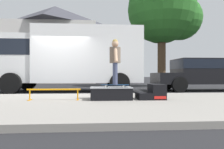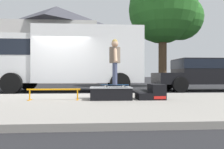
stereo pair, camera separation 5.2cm
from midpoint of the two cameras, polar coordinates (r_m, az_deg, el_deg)
The scene contains 11 objects.
ground_plane at distance 8.80m, azimuth -14.37°, elevation -5.37°, with size 140.00×140.00×0.00m, color black.
sidewalk_slab at distance 5.88m, azimuth -19.47°, elevation -7.43°, with size 50.00×5.00×0.12m, color gray.
skate_box at distance 6.17m, azimuth -0.53°, elevation -4.76°, with size 1.15×0.74×0.35m.
kicker_ramp at distance 6.36m, azimuth 10.30°, elevation -4.74°, with size 0.75×0.71×0.42m.
grind_rail at distance 6.23m, azimuth -15.14°, elevation -4.30°, with size 1.46×0.28×0.31m.
skateboard at distance 6.12m, azimuth 0.56°, elevation -2.75°, with size 0.81×0.38×0.07m.
skater_kid at distance 6.13m, azimuth 0.56°, elevation 4.38°, with size 0.31×0.66×1.27m.
box_truck at distance 10.94m, azimuth -11.33°, elevation 4.58°, with size 6.91×2.63×3.05m.
pickup_truck_black at distance 12.11m, azimuth 23.19°, elevation 0.32°, with size 5.70×2.09×1.61m.
street_tree_main at distance 16.27m, azimuth 13.68°, elevation 15.62°, with size 5.19×4.72×7.73m.
house_behind at distance 25.10m, azimuth -14.74°, elevation 7.78°, with size 9.54×8.22×8.40m.
Camera 1 is at (1.48, -8.63, 0.81)m, focal length 35.06 mm.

